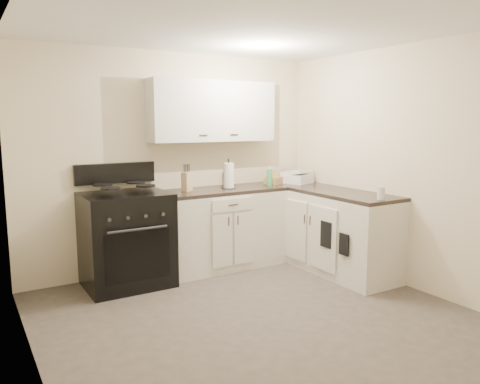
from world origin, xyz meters
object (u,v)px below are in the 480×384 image
wicker_basket (275,180)px  paper_towel (229,176)px  stove (126,242)px  knife_block (187,182)px  countertop_grill (297,179)px

wicker_basket → paper_towel: bearing=-173.8°
stove → knife_block: 0.95m
stove → paper_towel: (1.26, 0.01, 0.63)m
knife_block → countertop_grill: bearing=-26.6°
knife_block → wicker_basket: size_ratio=0.81×
stove → wicker_basket: 2.06m
knife_block → paper_towel: bearing=-29.3°
wicker_basket → stove: bearing=-177.4°
knife_block → countertop_grill: (1.50, -0.10, -0.05)m
stove → countertop_grill: countertop_grill is taller
paper_towel → countertop_grill: paper_towel is taller
knife_block → countertop_grill: size_ratio=0.68×
paper_towel → wicker_basket: 0.74m
countertop_grill → knife_block: bearing=156.6°
stove → wicker_basket: bearing=2.6°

